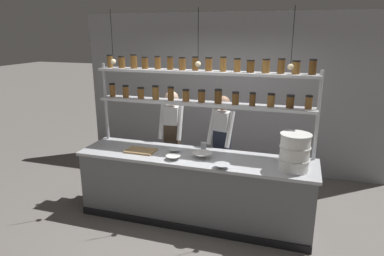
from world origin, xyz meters
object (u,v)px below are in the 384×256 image
(spice_shelf_unit, at_px, (203,88))
(prep_bowl_center_front, at_px, (175,151))
(cutting_board, at_px, (141,151))
(chef_left, at_px, (172,136))
(chef_center, at_px, (222,143))
(container_stack, at_px, (295,152))
(prep_bowl_near_right, at_px, (173,158))
(prep_bowl_center_back, at_px, (222,166))
(serving_cup_front, at_px, (203,146))
(prep_bowl_near_left, at_px, (202,155))

(spice_shelf_unit, height_order, prep_bowl_center_front, spice_shelf_unit)
(cutting_board, bearing_deg, chef_left, 75.63)
(chef_center, xyz_separation_m, container_stack, (1.03, -0.72, 0.21))
(cutting_board, bearing_deg, chef_center, 34.66)
(spice_shelf_unit, relative_size, prep_bowl_near_right, 15.88)
(cutting_board, relative_size, prep_bowl_near_right, 2.09)
(prep_bowl_center_front, bearing_deg, prep_bowl_center_back, -26.02)
(prep_bowl_center_front, relative_size, prep_bowl_near_right, 0.90)
(chef_left, distance_m, cutting_board, 0.74)
(container_stack, bearing_deg, prep_bowl_center_back, -166.36)
(chef_left, bearing_deg, prep_bowl_center_back, -48.26)
(chef_center, bearing_deg, cutting_board, -132.78)
(chef_center, height_order, serving_cup_front, chef_center)
(prep_bowl_near_left, distance_m, prep_bowl_center_front, 0.42)
(chef_center, bearing_deg, spice_shelf_unit, -115.40)
(cutting_board, distance_m, prep_bowl_center_back, 1.22)
(prep_bowl_center_back, bearing_deg, prep_bowl_near_left, 140.24)
(prep_bowl_center_front, bearing_deg, prep_bowl_near_right, -74.49)
(chef_left, relative_size, prep_bowl_center_front, 9.56)
(chef_left, height_order, prep_bowl_near_right, chef_left)
(prep_bowl_center_front, xyz_separation_m, prep_bowl_near_right, (0.07, -0.26, 0.00))
(prep_bowl_center_front, bearing_deg, prep_bowl_near_left, -12.23)
(spice_shelf_unit, bearing_deg, cutting_board, -152.51)
(chef_left, relative_size, container_stack, 3.65)
(prep_bowl_center_back, relative_size, serving_cup_front, 1.87)
(chef_left, distance_m, prep_bowl_center_front, 0.66)
(prep_bowl_near_left, distance_m, prep_bowl_center_back, 0.42)
(prep_bowl_near_left, xyz_separation_m, prep_bowl_near_right, (-0.34, -0.17, -0.01))
(prep_bowl_near_left, bearing_deg, prep_bowl_near_right, -152.77)
(serving_cup_front, bearing_deg, prep_bowl_near_left, -77.37)
(cutting_board, bearing_deg, spice_shelf_unit, 27.49)
(prep_bowl_near_left, bearing_deg, prep_bowl_center_back, -39.76)
(chef_center, bearing_deg, prep_bowl_center_back, -64.58)
(spice_shelf_unit, height_order, chef_center, spice_shelf_unit)
(cutting_board, bearing_deg, prep_bowl_near_left, 1.74)
(chef_left, xyz_separation_m, prep_bowl_center_back, (1.01, -0.96, 0.00))
(cutting_board, distance_m, serving_cup_front, 0.87)
(cutting_board, relative_size, serving_cup_front, 3.81)
(spice_shelf_unit, xyz_separation_m, chef_center, (0.22, 0.28, -0.84))
(prep_bowl_center_front, distance_m, serving_cup_front, 0.41)
(cutting_board, height_order, prep_bowl_center_back, prep_bowl_center_back)
(chef_left, distance_m, container_stack, 1.99)
(chef_left, distance_m, serving_cup_front, 0.73)
(serving_cup_front, bearing_deg, cutting_board, -157.70)
(chef_left, height_order, serving_cup_front, chef_left)
(prep_bowl_near_left, bearing_deg, serving_cup_front, 102.63)
(cutting_board, xyz_separation_m, serving_cup_front, (0.80, 0.33, 0.04))
(cutting_board, xyz_separation_m, prep_bowl_near_left, (0.87, 0.03, 0.02))
(cutting_board, height_order, prep_bowl_near_left, prep_bowl_near_left)
(container_stack, bearing_deg, prep_bowl_center_front, 174.12)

